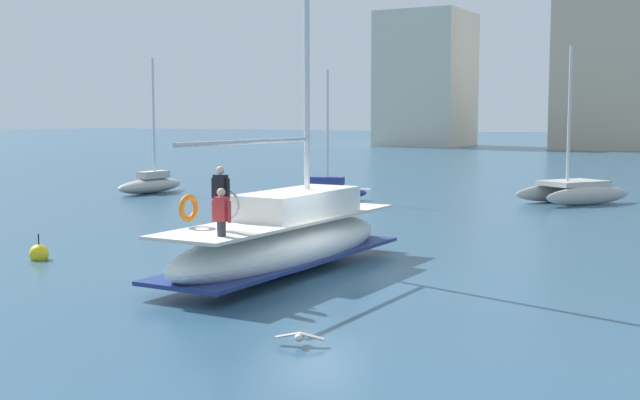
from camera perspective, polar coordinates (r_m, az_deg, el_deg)
ground_plane at (r=21.85m, az=-0.27°, el=-5.41°), size 400.00×400.00×0.00m
main_sailboat at (r=22.69m, az=-2.35°, el=-2.70°), size 2.58×9.64×11.54m
moored_sloop_near at (r=42.47m, az=16.99°, el=0.64°), size 5.13×6.01×7.60m
moored_sloop_far at (r=42.23m, az=0.09°, el=0.72°), size 4.85×2.51×6.55m
moored_catamaran at (r=46.75m, az=-11.55°, el=1.13°), size 1.27×4.99×7.41m
seagull at (r=15.57m, az=-1.43°, el=-9.37°), size 0.93×0.49×0.17m
mooring_buoy at (r=26.01m, az=-18.75°, el=-3.53°), size 0.57×0.57×0.89m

